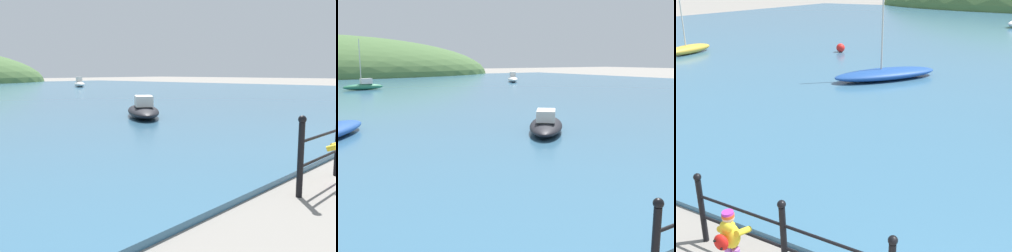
% 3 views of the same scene
% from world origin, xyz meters
% --- Properties ---
extents(boat_red_dinghy, '(2.89, 4.00, 1.14)m').
position_xyz_m(boat_red_dinghy, '(16.90, 36.71, 0.47)').
color(boat_red_dinghy, silver).
rests_on(boat_red_dinghy, water).
extents(boat_nearest_quay, '(3.40, 3.70, 0.83)m').
position_xyz_m(boat_nearest_quay, '(0.28, 9.91, 0.37)').
color(boat_nearest_quay, black).
rests_on(boat_nearest_quay, water).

